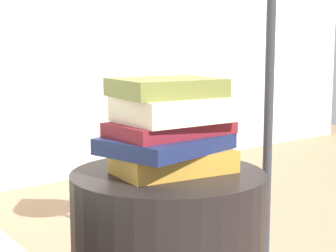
{
  "coord_description": "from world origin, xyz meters",
  "views": [
    {
      "loc": [
        -0.79,
        -0.97,
        0.83
      ],
      "look_at": [
        0.0,
        0.0,
        0.64
      ],
      "focal_mm": 59.8,
      "sensor_mm": 36.0,
      "label": 1
    }
  ],
  "objects_px": {
    "book_cream": "(174,109)",
    "book_olive": "(165,87)",
    "book_maroon": "(172,128)",
    "book_navy": "(166,143)",
    "book_ochre": "(174,162)"
  },
  "relations": [
    {
      "from": "book_navy",
      "to": "book_maroon",
      "type": "height_order",
      "value": "book_maroon"
    },
    {
      "from": "book_cream",
      "to": "book_olive",
      "type": "height_order",
      "value": "book_olive"
    },
    {
      "from": "book_maroon",
      "to": "book_olive",
      "type": "distance_m",
      "value": 0.09
    },
    {
      "from": "book_cream",
      "to": "book_olive",
      "type": "relative_size",
      "value": 1.07
    },
    {
      "from": "book_ochre",
      "to": "book_cream",
      "type": "xyz_separation_m",
      "value": [
        0.0,
        0.0,
        0.12
      ]
    },
    {
      "from": "book_navy",
      "to": "book_maroon",
      "type": "bearing_deg",
      "value": -27.76
    },
    {
      "from": "book_ochre",
      "to": "book_cream",
      "type": "height_order",
      "value": "book_cream"
    },
    {
      "from": "book_ochre",
      "to": "book_olive",
      "type": "height_order",
      "value": "book_olive"
    },
    {
      "from": "book_olive",
      "to": "book_cream",
      "type": "bearing_deg",
      "value": -39.22
    },
    {
      "from": "book_ochre",
      "to": "book_cream",
      "type": "relative_size",
      "value": 1.09
    },
    {
      "from": "book_navy",
      "to": "book_maroon",
      "type": "relative_size",
      "value": 1.0
    },
    {
      "from": "book_maroon",
      "to": "book_navy",
      "type": "bearing_deg",
      "value": 161.73
    },
    {
      "from": "book_maroon",
      "to": "book_olive",
      "type": "relative_size",
      "value": 1.23
    },
    {
      "from": "book_navy",
      "to": "book_ochre",
      "type": "bearing_deg",
      "value": -44.8
    },
    {
      "from": "book_ochre",
      "to": "book_maroon",
      "type": "distance_m",
      "value": 0.08
    }
  ]
}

